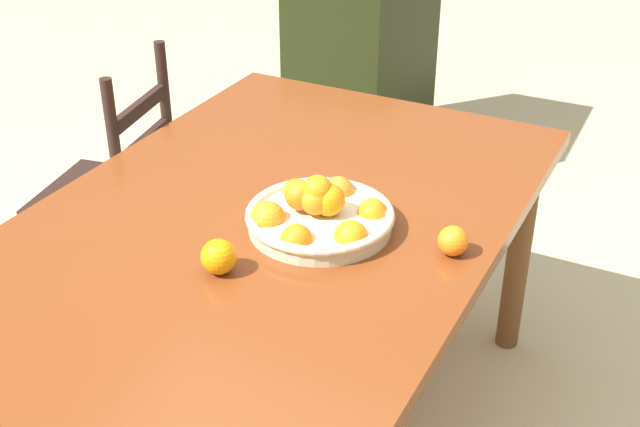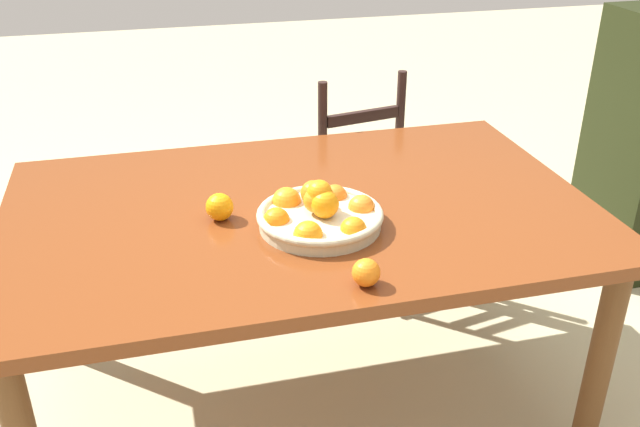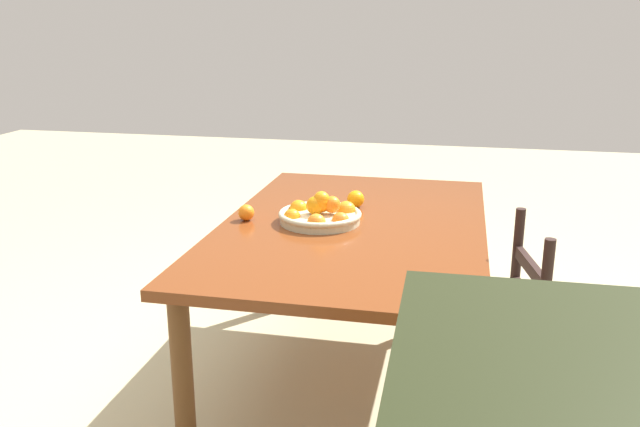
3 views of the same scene
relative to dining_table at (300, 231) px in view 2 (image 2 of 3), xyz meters
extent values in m
plane|color=tan|center=(0.00, 0.00, -0.67)|extent=(12.00, 12.00, 0.00)
cube|color=brown|center=(0.00, 0.00, 0.06)|extent=(1.71, 1.09, 0.04)
cylinder|color=brown|center=(0.77, -0.46, -0.31)|extent=(0.07, 0.07, 0.72)
cylinder|color=brown|center=(-0.77, 0.46, -0.31)|extent=(0.07, 0.07, 0.72)
cylinder|color=brown|center=(0.77, 0.46, -0.31)|extent=(0.07, 0.07, 0.72)
cube|color=black|center=(0.37, 0.85, -0.24)|extent=(0.47, 0.47, 0.03)
cylinder|color=black|center=(0.51, 1.05, -0.46)|extent=(0.04, 0.04, 0.42)
cylinder|color=black|center=(0.17, 0.99, -0.46)|extent=(0.04, 0.04, 0.42)
cylinder|color=black|center=(0.57, 0.72, -0.46)|extent=(0.04, 0.04, 0.42)
cylinder|color=black|center=(0.24, 0.65, -0.46)|extent=(0.04, 0.04, 0.42)
cylinder|color=black|center=(0.57, 0.72, 0.01)|extent=(0.04, 0.04, 0.48)
cylinder|color=black|center=(0.24, 0.65, 0.01)|extent=(0.04, 0.04, 0.48)
cube|color=black|center=(0.40, 0.68, -0.03)|extent=(0.31, 0.08, 0.04)
cube|color=black|center=(0.40, 0.68, 0.09)|extent=(0.31, 0.08, 0.04)
cylinder|color=beige|center=(0.03, -0.14, 0.10)|extent=(0.34, 0.34, 0.04)
torus|color=beige|center=(0.03, -0.14, 0.12)|extent=(0.35, 0.35, 0.02)
sphere|color=orange|center=(0.15, -0.13, 0.12)|extent=(0.08, 0.08, 0.08)
sphere|color=orange|center=(0.10, -0.04, 0.12)|extent=(0.07, 0.07, 0.07)
sphere|color=orange|center=(-0.05, -0.04, 0.12)|extent=(0.08, 0.08, 0.08)
sphere|color=orange|center=(-0.10, -0.14, 0.12)|extent=(0.07, 0.07, 0.07)
sphere|color=orange|center=(-0.03, -0.25, 0.12)|extent=(0.08, 0.08, 0.08)
sphere|color=orange|center=(0.09, -0.24, 0.12)|extent=(0.07, 0.07, 0.07)
sphere|color=orange|center=(0.03, -0.13, 0.19)|extent=(0.07, 0.07, 0.07)
sphere|color=orange|center=(0.02, -0.09, 0.16)|extent=(0.07, 0.07, 0.07)
sphere|color=orange|center=(0.01, -0.13, 0.16)|extent=(0.07, 0.07, 0.07)
sphere|color=orange|center=(0.03, -0.14, 0.17)|extent=(0.08, 0.08, 0.08)
sphere|color=orange|center=(0.03, -0.16, 0.16)|extent=(0.08, 0.08, 0.08)
sphere|color=orange|center=(0.06, -0.45, 0.12)|extent=(0.07, 0.07, 0.07)
sphere|color=orange|center=(-0.24, -0.03, 0.12)|extent=(0.08, 0.08, 0.08)
camera|label=1|loc=(-1.47, -0.91, 1.09)|focal=46.67mm
camera|label=2|loc=(-0.39, -1.81, 1.01)|focal=39.42mm
camera|label=3|loc=(2.63, 0.42, 0.91)|focal=37.06mm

